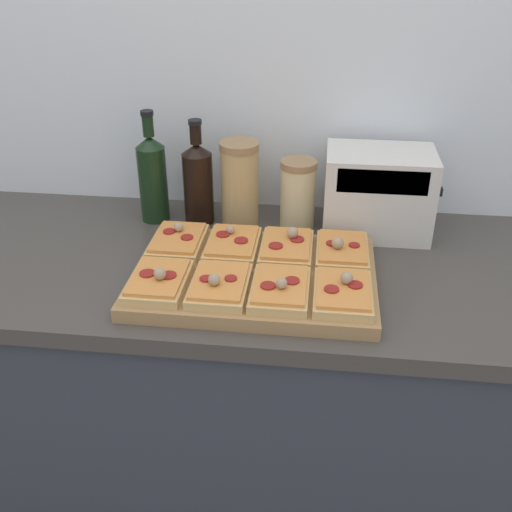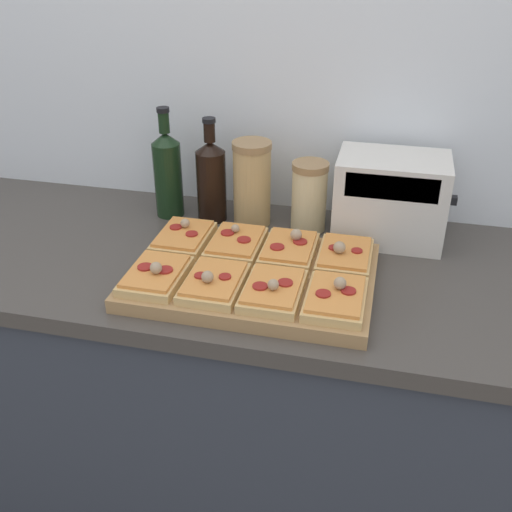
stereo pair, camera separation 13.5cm
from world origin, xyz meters
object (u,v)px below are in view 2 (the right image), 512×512
Objects in this scene: olive_oil_bottle at (168,173)px; grain_jar_tall at (252,183)px; cutting_board at (253,276)px; wine_bottle at (211,179)px; grain_jar_short at (309,196)px; toaster_oven at (390,198)px.

grain_jar_tall is (0.23, 0.00, -0.01)m from olive_oil_bottle.
cutting_board is 1.92× the size of wine_bottle.
grain_jar_tall is 0.15m from grain_jar_short.
olive_oil_bottle reaches higher than cutting_board.
olive_oil_bottle is 0.39m from grain_jar_short.
toaster_oven is at bearing -0.10° from wine_bottle.
wine_bottle is 0.11m from grain_jar_tall.
grain_jar_short is (0.15, 0.00, -0.02)m from grain_jar_tall.
cutting_board is at bearing -104.77° from grain_jar_short.
wine_bottle is 0.95× the size of toaster_oven.
olive_oil_bottle is 1.07× the size of wine_bottle.
grain_jar_tall is 0.36m from toaster_oven.
cutting_board is 1.83× the size of toaster_oven.
grain_jar_short is 0.63× the size of toaster_oven.
cutting_board is 0.42m from toaster_oven.
grain_jar_short is (0.26, -0.00, -0.02)m from wine_bottle.
cutting_board is 2.38× the size of grain_jar_tall.
wine_bottle is 1.24× the size of grain_jar_tall.
cutting_board is 0.32m from grain_jar_tall.
olive_oil_bottle is (-0.31, 0.30, 0.11)m from cutting_board.
olive_oil_bottle is at bearing -180.00° from grain_jar_short.
grain_jar_short is at bearing 0.00° from olive_oil_bottle.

